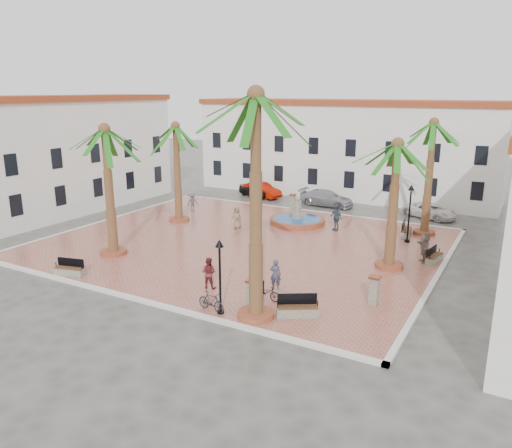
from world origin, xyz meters
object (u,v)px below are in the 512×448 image
object	(u,v)px
bicycle_b	(211,302)
bench_e	(434,258)
palm_s	(256,119)
car_silver	(326,198)
bench_se	(297,310)
cyclist_b	(209,273)
cyclist_a	(276,274)
bicycle_a	(266,292)
bollard_n	(293,202)
pedestrian_fountain_b	(336,218)
fountain	(297,220)
litter_bin	(261,287)
car_red	(262,190)
car_white	(430,211)
palm_ne	(433,135)
pedestrian_fountain_a	(237,217)
bench_s	(69,270)
palm_sw	(105,144)
car_black	(256,190)
lamppost_s	(220,264)
lamppost_e	(410,203)
palm_nw	(176,137)
pedestrian_north	(193,202)
bollard_se	(251,293)
bollard_e	(374,290)
bench_ne	(406,232)
palm_e	(397,160)

from	to	relation	value
bicycle_b	bench_e	bearing A→B (deg)	-23.39
palm_s	car_silver	world-z (taller)	palm_s
bench_se	cyclist_b	size ratio (longest dim) A/B	1.17
cyclist_a	bicycle_a	size ratio (longest dim) A/B	1.02
bollard_n	pedestrian_fountain_b	size ratio (longest dim) A/B	0.74
fountain	cyclist_b	bearing A→B (deg)	-84.25
bollard_n	litter_bin	world-z (taller)	bollard_n
car_red	car_white	xyz separation A→B (m)	(16.44, -0.48, -0.11)
palm_ne	pedestrian_fountain_a	world-z (taller)	palm_ne
pedestrian_fountain_a	bench_s	bearing A→B (deg)	-110.74
palm_sw	palm_s	bearing A→B (deg)	-15.92
car_red	car_white	world-z (taller)	car_red
bench_e	pedestrian_fountain_a	world-z (taller)	pedestrian_fountain_a
car_silver	cyclist_b	bearing A→B (deg)	-173.40
bench_se	cyclist_a	distance (m)	3.52
litter_bin	car_black	distance (m)	25.13
lamppost_s	lamppost_e	xyz separation A→B (m)	(5.04, 16.04, 0.27)
lamppost_s	cyclist_b	bearing A→B (deg)	134.35
palm_nw	palm_sw	size ratio (longest dim) A/B	0.95
lamppost_s	cyclist_b	xyz separation A→B (m)	(-2.29, 2.35, -1.64)
car_white	bench_se	bearing A→B (deg)	-163.87
car_black	cyclist_a	bearing A→B (deg)	-127.47
pedestrian_north	car_red	distance (m)	9.01
fountain	palm_nw	bearing A→B (deg)	-156.02
palm_nw	car_white	bearing A→B (deg)	33.38
fountain	bollard_se	world-z (taller)	fountain
bicycle_b	car_white	bearing A→B (deg)	-3.81
litter_bin	cyclist_b	distance (m)	2.92
lamppost_e	bicycle_a	xyz separation A→B (m)	(-3.92, -13.58, -2.35)
palm_ne	bollard_e	world-z (taller)	palm_ne
palm_sw	car_black	distance (m)	21.90
bicycle_a	pedestrian_fountain_a	world-z (taller)	pedestrian_fountain_a
litter_bin	pedestrian_fountain_a	world-z (taller)	pedestrian_fountain_a
bench_se	litter_bin	bearing A→B (deg)	118.62
palm_nw	bollard_n	distance (m)	11.81
litter_bin	pedestrian_fountain_a	distance (m)	12.64
bench_s	bollard_n	bearing A→B (deg)	63.82
cyclist_a	pedestrian_north	xyz separation A→B (m)	(-14.41, 12.18, -0.00)
pedestrian_fountain_a	car_silver	size ratio (longest dim) A/B	0.34
bollard_e	car_silver	xyz separation A→B (m)	(-10.36, 19.82, -0.18)
bench_ne	bench_e	bearing A→B (deg)	-156.64
bench_e	bollard_n	xyz separation A→B (m)	(-13.52, 8.14, 0.49)
bench_ne	car_silver	distance (m)	11.21
palm_s	car_red	world-z (taller)	palm_s
cyclist_b	pedestrian_fountain_b	xyz separation A→B (m)	(1.89, 14.13, 0.12)
fountain	pedestrian_fountain_a	xyz separation A→B (m)	(-3.42, -3.60, 0.57)
palm_e	pedestrian_fountain_a	distance (m)	13.98
pedestrian_fountain_b	palm_ne	bearing A→B (deg)	48.81
bollard_se	car_silver	xyz separation A→B (m)	(-5.20, 23.04, -0.14)
palm_ne	bench_e	bearing A→B (deg)	-73.46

